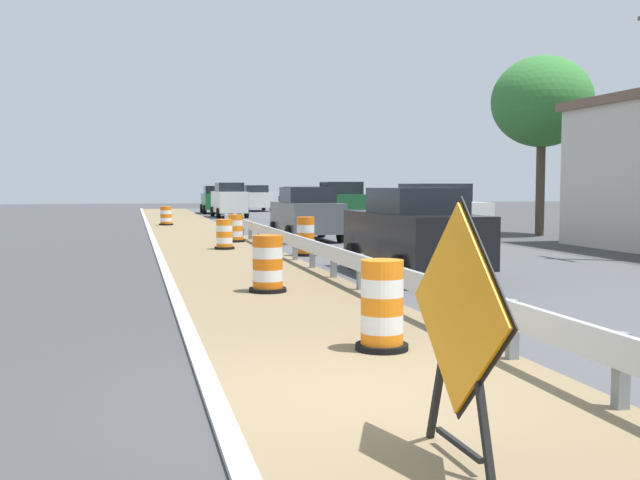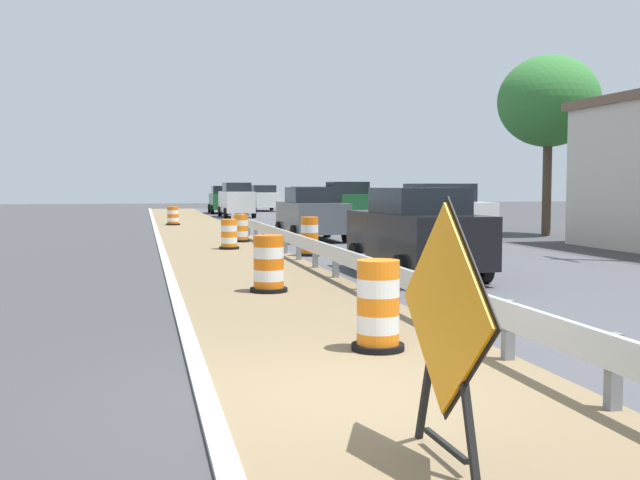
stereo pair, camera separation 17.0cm
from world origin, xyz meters
name	(u,v)px [view 2 (the right image)]	position (x,y,z in m)	size (l,w,h in m)	color
ground_plane	(342,395)	(0.00, 0.00, 0.00)	(160.00, 160.00, 0.00)	#3D3D3F
median_dirt_strip	(402,391)	(0.61, 0.00, 0.00)	(3.63, 120.00, 0.01)	#7F6B4C
curb_near_edge	(207,403)	(-1.30, 0.00, 0.00)	(0.20, 120.00, 0.11)	#ADADA8
guardrail_median	(437,292)	(2.19, 3.03, 0.52)	(0.18, 50.77, 0.71)	silver
warning_sign_diamond	(445,320)	(0.28, -1.88, 1.05)	(0.09, 1.64, 1.96)	black
traffic_barrel_nearest	(378,309)	(0.94, 1.84, 0.51)	(0.66, 0.66, 1.12)	orange
traffic_barrel_close	(269,266)	(0.46, 7.23, 0.49)	(0.72, 0.72, 1.08)	orange
traffic_barrel_mid	(310,238)	(2.80, 14.29, 0.51)	(0.63, 0.63, 1.12)	orange
traffic_barrel_far	(241,230)	(1.56, 20.14, 0.44)	(0.64, 0.64, 0.98)	orange
traffic_barrel_farther	(229,236)	(0.80, 17.12, 0.43)	(0.64, 0.64, 0.95)	orange
traffic_barrel_farthest	(173,217)	(-0.37, 32.42, 0.42)	(0.72, 0.72, 0.95)	orange
car_lead_near_lane	(236,200)	(3.94, 41.29, 1.10)	(2.03, 4.64, 2.19)	silver
car_trailing_near_lane	(263,198)	(7.41, 52.53, 1.02)	(2.30, 4.72, 2.03)	silver
car_lead_far_lane	(416,232)	(4.06, 9.00, 0.99)	(2.08, 4.80, 1.97)	black
car_mid_far_lane	(309,203)	(7.67, 36.73, 0.98)	(2.23, 4.29, 1.95)	black
car_trailing_far_lane	(312,214)	(4.21, 20.38, 0.98)	(2.16, 4.26, 1.96)	#4C5156
car_distant_a	(348,206)	(7.30, 26.66, 1.09)	(2.15, 4.09, 2.19)	#195128
car_distant_b	(224,200)	(3.87, 48.15, 1.00)	(2.18, 4.49, 1.99)	#195128
car_distant_c	(441,217)	(7.28, 15.46, 1.04)	(2.21, 4.08, 2.08)	silver
tree_roadside	(549,102)	(13.98, 20.77, 5.34)	(4.03, 4.03, 7.19)	#4C3D2D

